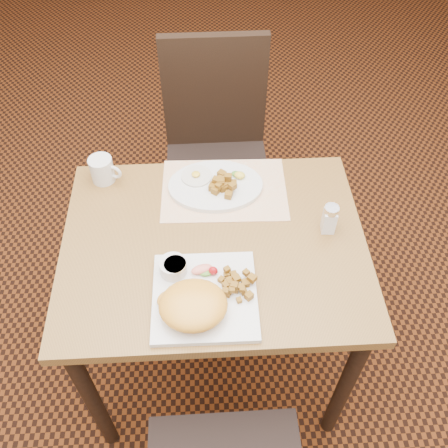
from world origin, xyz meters
TOP-DOWN VIEW (x-y plane):
  - ground at (0.00, 0.00)m, footprint 8.00×8.00m
  - table at (0.00, 0.00)m, footprint 0.90×0.70m
  - chair_far at (0.03, 0.68)m, footprint 0.42×0.43m
  - placemat at (0.04, 0.21)m, footprint 0.41×0.29m
  - plate_square at (-0.03, -0.19)m, footprint 0.28×0.28m
  - plate_oval at (0.01, 0.22)m, footprint 0.31×0.23m
  - hollandaise_mound at (-0.06, -0.24)m, footprint 0.19×0.16m
  - ramekin at (-0.12, -0.11)m, footprint 0.08×0.08m
  - garnish_sq at (-0.03, -0.12)m, footprint 0.08×0.05m
  - fried_egg at (-0.05, 0.26)m, footprint 0.10×0.10m
  - garnish_ov at (0.09, 0.25)m, footprint 0.05×0.05m
  - salt_shaker at (0.34, 0.03)m, footprint 0.05×0.05m
  - coffee_mug at (-0.35, 0.28)m, footprint 0.11×0.08m
  - home_fries_sq at (0.05, -0.17)m, footprint 0.11×0.11m
  - home_fries_ov at (0.04, 0.21)m, footprint 0.09×0.12m

SIDE VIEW (x-z plane):
  - ground at x=0.00m, z-range 0.00..0.00m
  - chair_far at x=0.03m, z-range 0.05..1.02m
  - table at x=0.00m, z-range 0.27..1.02m
  - placemat at x=0.04m, z-range 0.75..0.75m
  - plate_square at x=-0.03m, z-range 0.75..0.77m
  - plate_oval at x=0.01m, z-range 0.75..0.77m
  - fried_egg at x=-0.05m, z-range 0.76..0.78m
  - garnish_sq at x=-0.03m, z-range 0.76..0.79m
  - garnish_ov at x=0.09m, z-range 0.77..0.79m
  - home_fries_sq at x=0.05m, z-range 0.76..0.79m
  - home_fries_ov at x=0.04m, z-range 0.76..0.80m
  - ramekin at x=-0.12m, z-range 0.77..0.81m
  - coffee_mug at x=-0.35m, z-range 0.75..0.84m
  - hollandaise_mound at x=-0.06m, z-range 0.76..0.83m
  - salt_shaker at x=0.34m, z-range 0.75..0.85m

